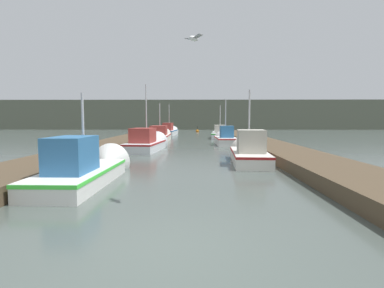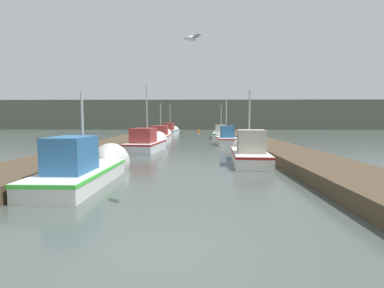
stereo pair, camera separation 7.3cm
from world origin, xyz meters
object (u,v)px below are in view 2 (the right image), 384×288
object	(u,v)px
fishing_boat_2	(148,143)
channel_buoy	(199,131)
fishing_boat_1	(248,152)
seagull_lead	(192,38)
fishing_boat_0	(88,168)
fishing_boat_6	(170,131)
mooring_piling_1	(258,142)
mooring_piling_0	(224,130)
fishing_boat_5	(221,134)
fishing_boat_3	(226,139)
fishing_boat_4	(161,135)

from	to	relation	value
fishing_boat_2	channel_buoy	world-z (taller)	fishing_boat_2
fishing_boat_1	seagull_lead	distance (m)	8.42
fishing_boat_0	fishing_boat_6	xyz separation A→B (m)	(0.27, 27.61, 0.05)
fishing_boat_1	mooring_piling_1	xyz separation A→B (m)	(1.13, 3.29, 0.23)
fishing_boat_6	mooring_piling_0	xyz separation A→B (m)	(7.13, 4.53, 0.02)
fishing_boat_2	fishing_boat_6	size ratio (longest dim) A/B	0.92
fishing_boat_2	seagull_lead	world-z (taller)	fishing_boat_2
fishing_boat_0	seagull_lead	bearing A→B (deg)	-35.06
fishing_boat_0	fishing_boat_2	world-z (taller)	fishing_boat_2
fishing_boat_5	channel_buoy	world-z (taller)	fishing_boat_5
fishing_boat_0	fishing_boat_5	size ratio (longest dim) A/B	0.88
fishing_boat_5	fishing_boat_6	world-z (taller)	fishing_boat_6
fishing_boat_3	fishing_boat_6	world-z (taller)	fishing_boat_6
fishing_boat_3	seagull_lead	distance (m)	17.26
fishing_boat_4	fishing_boat_6	distance (m)	9.08
mooring_piling_0	mooring_piling_1	distance (m)	24.24
fishing_boat_2	fishing_boat_5	bearing A→B (deg)	71.41
fishing_boat_2	mooring_piling_0	distance (m)	23.33
channel_buoy	seagull_lead	bearing A→B (deg)	-90.37
fishing_boat_2	fishing_boat_3	world-z (taller)	fishing_boat_2
seagull_lead	fishing_boat_0	bearing A→B (deg)	-167.06
fishing_boat_1	seagull_lead	size ratio (longest dim) A/B	11.21
fishing_boat_0	fishing_boat_5	world-z (taller)	fishing_boat_5
fishing_boat_2	mooring_piling_1	bearing A→B (deg)	-10.31
fishing_boat_0	fishing_boat_5	bearing A→B (deg)	75.43
fishing_boat_6	channel_buoy	size ratio (longest dim) A/B	6.13
fishing_boat_3	fishing_boat_1	bearing A→B (deg)	-90.61
mooring_piling_1	seagull_lead	xyz separation A→B (m)	(-3.72, -10.48, 3.31)
fishing_boat_1	mooring_piling_0	xyz separation A→B (m)	(1.23, 27.53, 0.05)
fishing_boat_0	fishing_boat_3	world-z (taller)	fishing_boat_3
fishing_boat_3	fishing_boat_6	xyz separation A→B (m)	(-5.70, 13.47, 0.04)
fishing_boat_1	fishing_boat_3	xyz separation A→B (m)	(-0.20, 9.54, -0.02)
fishing_boat_4	mooring_piling_0	bearing A→B (deg)	61.46
fishing_boat_1	mooring_piling_0	bearing A→B (deg)	91.15
fishing_boat_4	mooring_piling_1	distance (m)	12.78
fishing_boat_1	channel_buoy	bearing A→B (deg)	97.99
fishing_boat_0	seagull_lead	world-z (taller)	seagull_lead
mooring_piling_0	seagull_lead	size ratio (longest dim) A/B	2.04
fishing_boat_2	fishing_boat_3	xyz separation A→B (m)	(5.55, 4.27, -0.02)
fishing_boat_2	fishing_boat_4	size ratio (longest dim) A/B	0.95
fishing_boat_5	mooring_piling_1	bearing A→B (deg)	-81.42
fishing_boat_4	mooring_piling_0	size ratio (longest dim) A/B	5.85
fishing_boat_5	fishing_boat_3	bearing A→B (deg)	-87.28
channel_buoy	fishing_boat_2	bearing A→B (deg)	-97.40
fishing_boat_3	channel_buoy	bearing A→B (deg)	93.81
fishing_boat_3	fishing_boat_2	bearing A→B (deg)	-144.20
fishing_boat_5	fishing_boat_1	bearing A→B (deg)	-85.72
fishing_boat_6	seagull_lead	distance (m)	30.57
fishing_boat_1	mooring_piling_1	size ratio (longest dim) A/B	4.02
fishing_boat_3	mooring_piling_0	bearing A→B (deg)	83.65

